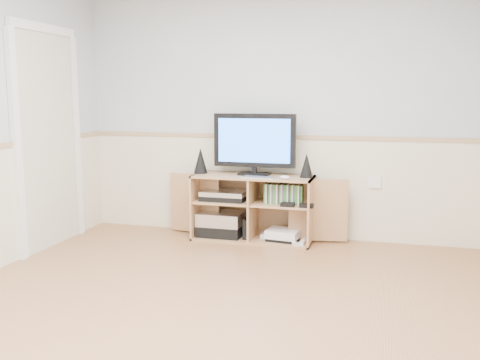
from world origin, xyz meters
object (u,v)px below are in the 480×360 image
at_px(media_cabinet, 254,206).
at_px(monitor, 254,142).
at_px(keyboard, 258,177).
at_px(game_consoles, 283,235).

height_order(media_cabinet, monitor, monitor).
xyz_separation_m(monitor, keyboard, (0.09, -0.19, -0.32)).
bearing_deg(media_cabinet, monitor, -90.00).
bearing_deg(keyboard, game_consoles, 35.57).
relative_size(media_cabinet, game_consoles, 4.05).
relative_size(monitor, game_consoles, 1.80).
bearing_deg(keyboard, monitor, 120.11).
bearing_deg(monitor, media_cabinet, 90.00).
bearing_deg(media_cabinet, keyboard, -65.89).
height_order(media_cabinet, keyboard, keyboard).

